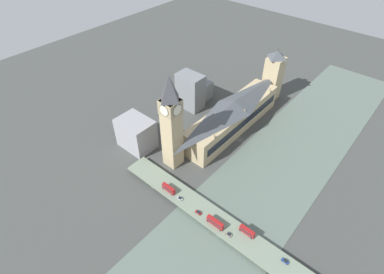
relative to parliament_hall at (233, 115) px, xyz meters
name	(u,v)px	position (x,y,z in m)	size (l,w,h in m)	color
ground_plane	(240,140)	(-14.40, 8.00, -14.33)	(600.00, 600.00, 0.00)	#424442
river_water	(283,162)	(-54.23, 8.00, -14.18)	(67.65, 360.00, 0.30)	slate
parliament_hall	(233,115)	(0.00, 0.00, 0.00)	(23.27, 107.29, 28.87)	tan
clock_tower	(171,121)	(10.37, 63.37, 26.07)	(12.66, 12.66, 75.88)	tan
victoria_tower	(273,75)	(0.05, -65.06, 10.23)	(14.84, 14.84, 53.11)	tan
road_bridge	(225,226)	(-54.23, 85.01, -11.06)	(167.30, 15.84, 4.08)	#5D6A59
double_decker_bus_lead	(215,222)	(-49.10, 88.80, -7.45)	(11.96, 2.57, 5.09)	red
double_decker_bus_mid	(169,188)	(-8.79, 88.34, -7.62)	(10.49, 2.58, 4.78)	red
double_decker_bus_rear	(247,231)	(-67.22, 80.96, -7.68)	(10.05, 2.46, 4.64)	red
car_northbound_lead	(285,261)	(-93.22, 81.88, -9.50)	(4.28, 1.85, 1.52)	navy
car_northbound_mid	(198,212)	(-35.72, 88.90, -9.54)	(4.24, 1.86, 1.46)	maroon
car_northbound_tail	(229,234)	(-59.60, 88.86, -9.59)	(3.90, 1.91, 1.36)	slate
car_southbound_mid	(180,198)	(-19.18, 88.44, -9.52)	(4.10, 1.79, 1.49)	silver
city_block_west	(201,89)	(52.38, -20.82, -5.69)	(19.75, 14.64, 17.29)	slate
city_block_center	(136,134)	(45.80, 68.40, -1.60)	(28.05, 20.90, 25.47)	#939399
city_block_east	(190,91)	(49.45, -1.62, 2.66)	(24.31, 15.80, 33.98)	slate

